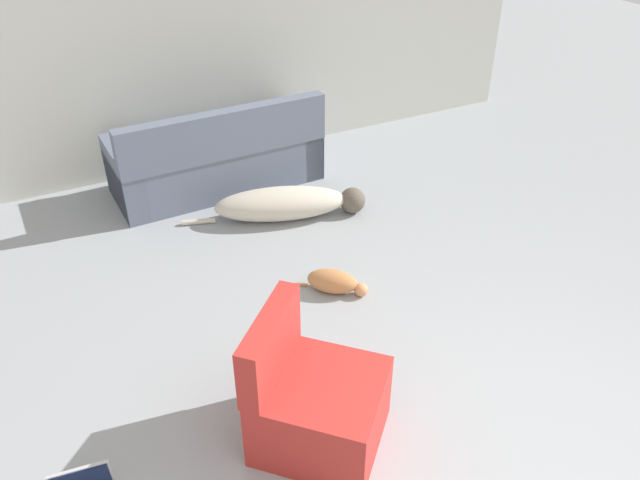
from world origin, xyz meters
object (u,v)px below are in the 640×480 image
(cat, at_px, (334,282))
(side_chair, at_px, (314,402))
(couch, at_px, (217,159))
(dog, at_px, (287,203))

(cat, distance_m, side_chair, 1.38)
(couch, height_order, side_chair, couch)
(dog, height_order, cat, dog)
(couch, relative_size, cat, 4.28)
(cat, bearing_deg, side_chair, -81.23)
(couch, xyz_separation_m, dog, (0.34, -0.84, -0.15))
(cat, height_order, side_chair, side_chair)
(couch, xyz_separation_m, cat, (0.20, -1.99, -0.20))
(dog, bearing_deg, cat, -78.61)
(couch, height_order, cat, couch)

